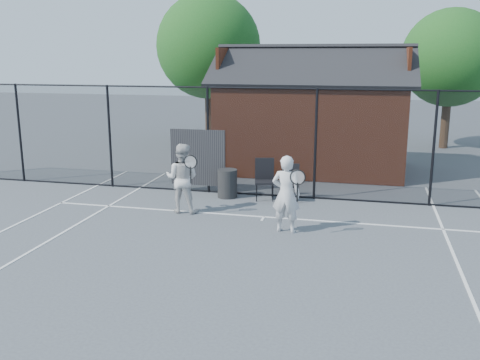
% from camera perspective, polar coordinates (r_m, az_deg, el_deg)
% --- Properties ---
extents(ground, '(80.00, 80.00, 0.00)m').
position_cam_1_polar(ground, '(10.24, -0.63, -8.81)').
color(ground, '#474B52').
rests_on(ground, ground).
extents(court_lines, '(11.02, 18.00, 0.01)m').
position_cam_1_polar(court_lines, '(9.06, -2.70, -11.82)').
color(court_lines, white).
rests_on(court_lines, ground).
extents(fence, '(22.04, 3.00, 3.00)m').
position_cam_1_polar(fence, '(14.64, 2.94, 3.79)').
color(fence, black).
rests_on(fence, ground).
extents(clubhouse, '(6.50, 4.36, 4.19)m').
position_cam_1_polar(clubhouse, '(18.43, 7.72, 6.14)').
color(clubhouse, maroon).
rests_on(clubhouse, ground).
extents(tree_left, '(4.48, 4.48, 6.44)m').
position_cam_1_polar(tree_left, '(23.71, -3.39, 14.04)').
color(tree_left, black).
rests_on(tree_left, ground).
extents(tree_right, '(3.97, 3.97, 5.70)m').
position_cam_1_polar(tree_right, '(23.92, 21.56, 12.00)').
color(tree_right, black).
rests_on(tree_right, ground).
extents(player_front, '(0.79, 0.59, 1.73)m').
position_cam_1_polar(player_front, '(11.74, 4.95, -1.49)').
color(player_front, silver).
rests_on(player_front, ground).
extents(player_back, '(0.94, 0.70, 1.73)m').
position_cam_1_polar(player_back, '(13.28, -6.20, 0.21)').
color(player_back, silver).
rests_on(player_back, ground).
extents(chair_left, '(0.52, 0.54, 0.97)m').
position_cam_1_polar(chair_left, '(14.33, 5.40, -0.38)').
color(chair_left, black).
rests_on(chair_left, ground).
extents(chair_right, '(0.63, 0.64, 1.08)m').
position_cam_1_polar(chair_right, '(14.43, 2.65, -0.01)').
color(chair_right, black).
rests_on(chair_right, ground).
extents(waste_bin, '(0.62, 0.62, 0.78)m').
position_cam_1_polar(waste_bin, '(14.69, -1.35, -0.37)').
color(waste_bin, '#262626').
rests_on(waste_bin, ground).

